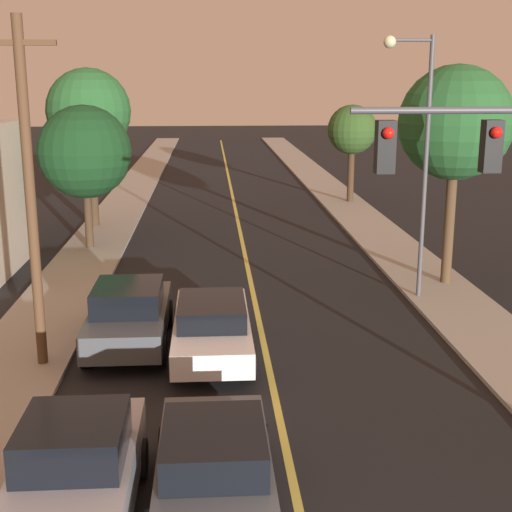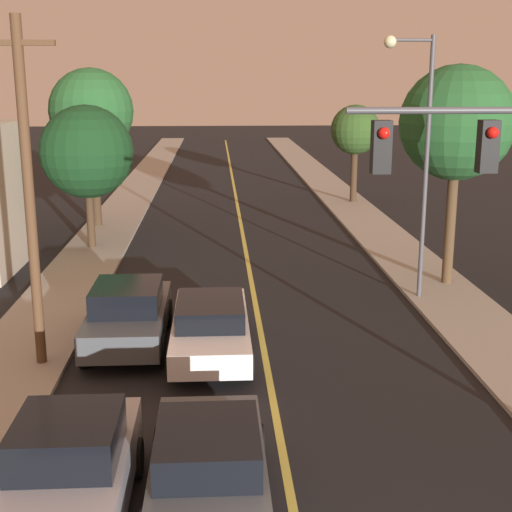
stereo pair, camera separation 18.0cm
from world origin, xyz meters
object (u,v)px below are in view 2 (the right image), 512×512
object	(u,v)px
traffic_signal_mast	(502,202)
utility_pole_left	(29,191)
car_near_lane_front	(208,466)
car_outer_lane_front	(71,469)
tree_left_near	(87,152)
tree_left_far	(91,112)
tree_right_far	(355,131)
car_outer_lane_second	(128,314)
tree_right_near	(457,124)
streetlamp_right	(418,137)
car_near_lane_second	(211,325)

from	to	relation	value
traffic_signal_mast	utility_pole_left	size ratio (longest dim) A/B	0.79
car_near_lane_front	utility_pole_left	world-z (taller)	utility_pole_left
car_outer_lane_front	tree_left_near	bearing A→B (deg)	98.51
car_near_lane_front	tree_left_near	distance (m)	19.07
tree_left_far	tree_right_far	distance (m)	14.36
car_outer_lane_front	tree_left_near	xyz separation A→B (m)	(-2.74, 18.33, 3.04)
tree_right_far	utility_pole_left	bearing A→B (deg)	-117.72
car_near_lane_front	tree_left_near	world-z (taller)	tree_left_near
car_outer_lane_second	tree_right_near	size ratio (longest dim) A/B	0.65
streetlamp_right	tree_right_far	distance (m)	17.75
car_near_lane_second	tree_right_near	bearing A→B (deg)	36.17
car_outer_lane_second	tree_left_far	bearing A→B (deg)	101.90
car_near_lane_second	utility_pole_left	size ratio (longest dim) A/B	0.63
car_near_lane_front	streetlamp_right	bearing A→B (deg)	60.41
car_near_lane_second	car_outer_lane_second	world-z (taller)	car_outer_lane_second
streetlamp_right	utility_pole_left	world-z (taller)	utility_pole_left
car_near_lane_front	car_outer_lane_front	size ratio (longest dim) A/B	1.14
tree_right_far	tree_left_far	bearing A→B (deg)	-155.91
utility_pole_left	tree_left_near	xyz separation A→B (m)	(-0.81, 12.11, -0.33)
streetlamp_right	tree_right_far	size ratio (longest dim) A/B	1.49
traffic_signal_mast	tree_left_far	distance (m)	23.19
tree_left_far	car_outer_lane_front	bearing A→B (deg)	-81.94
streetlamp_right	car_outer_lane_front	bearing A→B (deg)	-126.91
traffic_signal_mast	streetlamp_right	distance (m)	8.91
car_near_lane_front	tree_left_far	bearing A→B (deg)	103.24
car_near_lane_front	tree_left_far	distance (m)	23.67
streetlamp_right	tree_left_far	bearing A→B (deg)	134.15
car_outer_lane_second	car_outer_lane_front	bearing A→B (deg)	-90.00
car_near_lane_second	tree_left_far	bearing A→B (deg)	108.33
car_near_lane_second	tree_left_far	size ratio (longest dim) A/B	0.70
car_near_lane_second	tree_left_near	size ratio (longest dim) A/B	0.88
streetlamp_right	tree_left_far	size ratio (longest dim) A/B	1.10
streetlamp_right	tree_left_near	bearing A→B (deg)	146.17
traffic_signal_mast	tree_right_far	bearing A→B (deg)	84.50
traffic_signal_mast	tree_left_far	bearing A→B (deg)	116.96
car_near_lane_second	tree_left_far	world-z (taller)	tree_left_far
streetlamp_right	tree_left_far	world-z (taller)	streetlamp_right
tree_right_near	tree_right_far	world-z (taller)	tree_right_near
streetlamp_right	tree_right_near	distance (m)	2.21
car_near_lane_front	streetlamp_right	distance (m)	13.14
car_outer_lane_second	traffic_signal_mast	xyz separation A→B (m)	(7.28, -5.36, 3.73)
car_outer_lane_front	tree_left_near	size ratio (longest dim) A/B	0.68
streetlamp_right	utility_pole_left	xyz separation A→B (m)	(-10.17, -4.76, -0.78)
car_near_lane_front	car_outer_lane_front	bearing A→B (deg)	-175.81
traffic_signal_mast	tree_left_near	xyz separation A→B (m)	(-10.03, 16.21, -0.67)
car_outer_lane_front	tree_right_far	xyz separation A→B (m)	(9.84, 28.61, 3.11)
car_outer_lane_front	tree_left_far	bearing A→B (deg)	98.06
car_outer_lane_front	tree_right_near	xyz separation A→B (m)	(9.89, 12.41, 4.44)
traffic_signal_mast	utility_pole_left	distance (m)	10.09
car_outer_lane_second	tree_left_far	distance (m)	16.24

